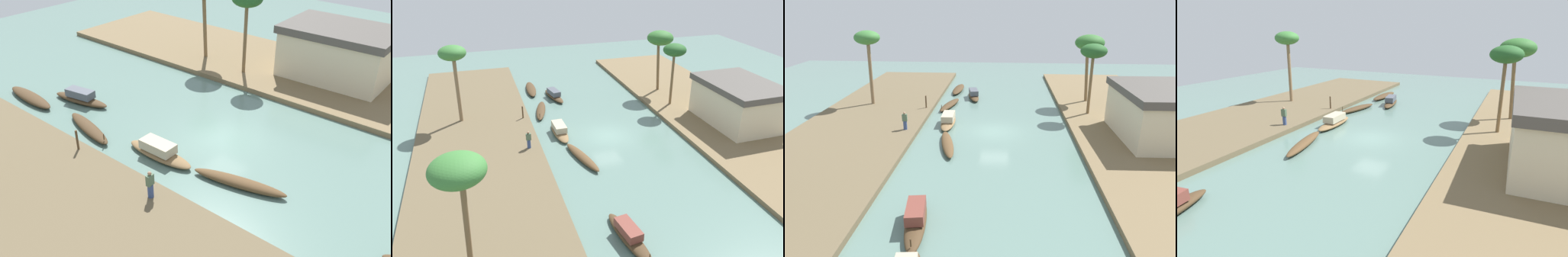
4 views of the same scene
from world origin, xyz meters
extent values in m
plane|color=slate|center=(0.00, 0.00, 0.00)|extent=(71.59, 71.59, 0.00)
cube|color=brown|center=(0.00, -11.88, 0.19)|extent=(47.83, 10.67, 0.38)
cube|color=brown|center=(0.00, 11.88, 0.19)|extent=(47.83, 10.67, 0.38)
ellipsoid|color=#47331E|center=(-7.30, -5.03, 0.23)|extent=(5.08, 2.05, 0.46)
cylinder|color=#47331E|center=(-5.16, -5.54, 0.61)|extent=(0.07, 0.07, 0.41)
ellipsoid|color=#47331E|center=(-11.04, -2.78, 0.23)|extent=(4.83, 1.92, 0.47)
cube|color=#4C515B|center=(-11.05, -2.79, 0.75)|extent=(2.25, 1.28, 0.56)
ellipsoid|color=#47331E|center=(13.91, -3.60, 0.25)|extent=(5.12, 1.73, 0.51)
cube|color=brown|center=(13.75, -3.62, 0.78)|extent=(2.19, 1.20, 0.56)
cylinder|color=#47331E|center=(16.09, -3.29, 0.66)|extent=(0.07, 0.07, 0.40)
ellipsoid|color=brown|center=(-1.59, -4.31, 0.23)|extent=(4.70, 1.31, 0.45)
cube|color=tan|center=(-1.72, -4.31, 0.74)|extent=(2.19, 1.09, 0.57)
ellipsoid|color=brown|center=(3.61, -3.59, 0.25)|extent=(5.39, 2.04, 0.49)
ellipsoid|color=#47331E|center=(-14.21, -4.96, 0.26)|extent=(5.25, 1.41, 0.51)
cylinder|color=#33477A|center=(0.96, -7.60, 0.76)|extent=(0.34, 0.34, 0.75)
cube|color=#4C664C|center=(0.96, -7.60, 1.44)|extent=(0.26, 0.43, 0.60)
sphere|color=#9E7556|center=(0.96, -7.60, 1.84)|extent=(0.20, 0.20, 0.20)
cylinder|color=#4C3823|center=(-5.53, -7.18, 1.02)|extent=(0.14, 0.14, 1.26)
cylinder|color=#7F6647|center=(-6.69, -13.09, 3.56)|extent=(0.34, 0.47, 6.35)
ellipsoid|color=#387533|center=(-6.69, -13.09, 7.24)|extent=(2.55, 2.55, 1.40)
cylinder|color=brown|center=(-9.32, 9.48, 3.20)|extent=(0.32, 0.67, 5.64)
ellipsoid|color=#2D6628|center=(-9.32, 9.48, 6.61)|extent=(2.99, 2.99, 1.64)
cylinder|color=brown|center=(-4.72, 8.87, 3.14)|extent=(0.27, 0.32, 5.52)
ellipsoid|color=#235623|center=(-4.72, 8.87, 6.38)|extent=(2.41, 2.41, 1.32)
cube|color=beige|center=(1.45, 12.81, 2.14)|extent=(8.13, 5.82, 3.51)
cube|color=#4C4742|center=(1.45, 12.81, 4.19)|extent=(8.62, 6.17, 0.59)
camera|label=1|loc=(14.14, -19.84, 14.75)|focal=40.93mm
camera|label=2|loc=(30.76, -11.36, 16.44)|focal=35.73mm
camera|label=3|loc=(28.95, 0.68, 10.85)|focal=32.70mm
camera|label=4|loc=(20.73, 10.04, 8.18)|focal=28.75mm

